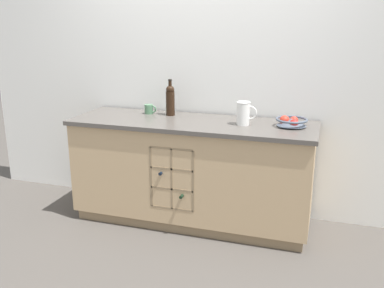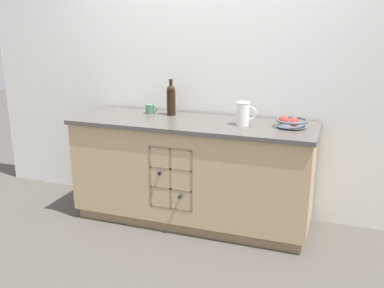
# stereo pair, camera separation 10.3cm
# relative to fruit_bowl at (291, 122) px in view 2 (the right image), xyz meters

# --- Properties ---
(ground_plane) EXTENTS (14.00, 14.00, 0.00)m
(ground_plane) POSITION_rel_fruit_bowl_xyz_m (-0.79, -0.05, -0.93)
(ground_plane) COLOR #4C4742
(back_wall) EXTENTS (4.40, 0.06, 2.55)m
(back_wall) POSITION_rel_fruit_bowl_xyz_m (-0.79, 0.32, 0.35)
(back_wall) COLOR white
(back_wall) RESTS_ON ground_plane
(kitchen_island) EXTENTS (2.01, 0.67, 0.89)m
(kitchen_island) POSITION_rel_fruit_bowl_xyz_m (-0.79, -0.06, -0.48)
(kitchen_island) COLOR #8B7354
(kitchen_island) RESTS_ON ground_plane
(fruit_bowl) EXTENTS (0.25, 0.25, 0.08)m
(fruit_bowl) POSITION_rel_fruit_bowl_xyz_m (0.00, 0.00, 0.00)
(fruit_bowl) COLOR #4C5666
(fruit_bowl) RESTS_ON kitchen_island
(white_pitcher) EXTENTS (0.16, 0.11, 0.18)m
(white_pitcher) POSITION_rel_fruit_bowl_xyz_m (-0.36, -0.06, 0.05)
(white_pitcher) COLOR white
(white_pitcher) RESTS_ON kitchen_island
(ceramic_mug) EXTENTS (0.11, 0.07, 0.08)m
(ceramic_mug) POSITION_rel_fruit_bowl_xyz_m (-1.24, 0.11, -0.00)
(ceramic_mug) COLOR #4C7A56
(ceramic_mug) RESTS_ON kitchen_island
(standing_wine_bottle) EXTENTS (0.08, 0.08, 0.31)m
(standing_wine_bottle) POSITION_rel_fruit_bowl_xyz_m (-1.04, 0.10, 0.10)
(standing_wine_bottle) COLOR black
(standing_wine_bottle) RESTS_ON kitchen_island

